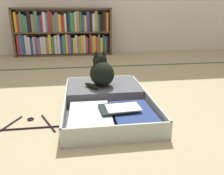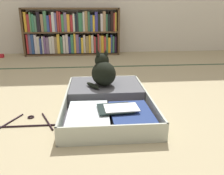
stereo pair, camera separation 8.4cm
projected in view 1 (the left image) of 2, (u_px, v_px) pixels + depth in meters
ground_plane at (100, 115)px, 1.49m from camera, size 10.00×10.00×0.00m
tatami_border at (89, 67)px, 2.77m from camera, size 4.80×0.05×0.00m
bookshelf at (63, 33)px, 3.45m from camera, size 1.43×0.26×0.69m
open_suitcase at (106, 100)px, 1.63m from camera, size 0.58×0.92×0.11m
black_cat at (101, 72)px, 1.72m from camera, size 0.25×0.26×0.26m
clothes_hanger at (28, 125)px, 1.35m from camera, size 0.46×0.23×0.01m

